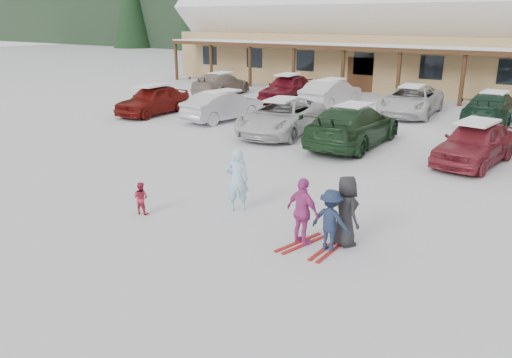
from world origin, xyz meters
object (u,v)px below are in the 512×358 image
Objects in this scene: parked_car_10 at (411,100)px; toddler_red at (141,198)px; child_navy at (331,220)px; parked_car_3 at (353,125)px; parked_car_9 at (331,93)px; parked_car_7 at (221,84)px; parked_car_1 at (223,106)px; parked_car_2 at (281,117)px; parked_car_0 at (153,100)px; day_lodge at (366,28)px; parked_car_11 at (493,108)px; adult_skier at (237,180)px; parked_car_8 at (287,88)px; parked_car_4 at (475,143)px; child_magenta at (303,212)px; bystander_dark at (346,211)px.

toddler_red is at bearing -98.90° from parked_car_10.
toddler_red is at bearing 10.52° from child_navy.
parked_car_9 is (-4.77, 7.41, -0.04)m from parked_car_3.
parked_car_7 is 0.92× the size of parked_car_10.
parked_car_2 is at bearing 175.18° from parked_car_1.
toddler_red is 0.19× the size of parked_car_0.
day_lodge is 16.29m from parked_car_11.
parked_car_3 reaches higher than parked_car_7.
parked_car_3 is 14.42m from parked_car_7.
adult_skier is at bearing 91.43° from parked_car_3.
parked_car_8 is at bearing -0.38° from parked_car_9.
day_lodge is at bearing 129.98° from parked_car_4.
parked_car_10 is at bearing -177.24° from parked_car_9.
parked_car_7 is at bearing -110.72° from day_lodge.
adult_skier is (8.60, -26.79, -3.14)m from day_lodge.
child_magenta is at bearing -62.86° from parked_car_8.
parked_car_10 reaches higher than child_navy.
parked_car_7 is (-15.35, 15.96, -0.05)m from child_magenta.
parked_car_11 is (-0.99, 7.68, 0.00)m from parked_car_4.
parked_car_7 is (-4.39, -11.61, -3.25)m from day_lodge.
adult_skier is at bearing -92.58° from parked_car_10.
parked_car_2 is (-7.00, 8.33, -0.04)m from bystander_dark.
toddler_red is at bearing 23.67° from child_magenta.
day_lodge is 5.58× the size of parked_car_2.
parked_car_9 reaches higher than parked_car_4.
parked_car_3 is 1.09× the size of parked_car_11.
day_lodge reaches higher than parked_car_1.
parked_car_8 is (4.79, 0.19, 0.09)m from parked_car_7.
adult_skier is 17.42m from parked_car_8.
bystander_dark is 8.94m from parked_car_3.
parked_car_10 is (-0.39, 7.55, -0.05)m from parked_car_3.
parked_car_3 is (1.24, 9.48, 0.37)m from toddler_red.
parked_car_8 is (3.36, 7.34, 0.06)m from parked_car_0.
adult_skier reaches higher than parked_car_11.
parked_car_7 is at bearing 132.51° from parked_car_2.
parked_car_11 is at bearing -142.59° from adult_skier.
toddler_red is (6.81, -28.37, -3.53)m from day_lodge.
bystander_dark is at bearing 111.60° from parked_car_3.
toddler_red is 18.13m from parked_car_8.
bystander_dark is 0.33× the size of parked_car_8.
child_navy is 0.25× the size of parked_car_3.
parked_car_2 reaches higher than parked_car_11.
parked_car_0 is (-14.53, 8.73, 0.06)m from child_navy.
parked_car_11 is at bearing -54.70° from bystander_dark.
parked_car_7 is at bearing 1.48° from parked_car_11.
parked_car_7 is (-16.10, 15.44, -0.07)m from bystander_dark.
parked_car_0 is at bearing -31.00° from child_navy.
day_lodge is 12.83m from parked_car_7.
child_magenta is 0.97× the size of bystander_dark.
child_magenta is at bearing -68.33° from day_lodge.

